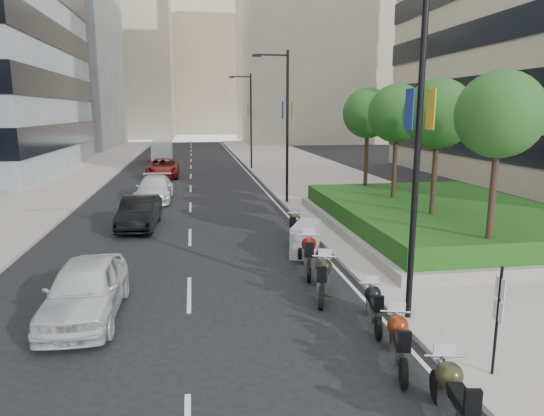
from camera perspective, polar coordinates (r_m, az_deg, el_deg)
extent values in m
plane|color=black|center=(11.86, -2.24, -16.61)|extent=(160.00, 160.00, 0.00)
cube|color=#9E9B93|center=(42.04, 4.94, 3.80)|extent=(10.00, 100.00, 0.15)
cube|color=#9E9B93|center=(42.17, -23.98, 2.89)|extent=(8.00, 100.00, 0.15)
cube|color=silver|center=(41.08, -2.26, 3.56)|extent=(0.12, 100.00, 0.01)
cube|color=silver|center=(40.78, -9.54, 3.35)|extent=(0.12, 100.00, 0.01)
cube|color=gray|center=(84.09, -26.06, 16.68)|extent=(22.00, 26.00, 30.00)
cube|color=#B7AD93|center=(94.17, 5.41, 18.88)|extent=(28.00, 24.00, 36.00)
cube|color=#B7AD93|center=(112.25, -18.59, 16.62)|extent=(26.00, 24.00, 34.00)
cube|color=#B7AD93|center=(131.14, -8.15, 17.11)|extent=(30.00, 24.00, 38.00)
cube|color=gray|center=(23.87, 19.12, -1.90)|extent=(10.00, 14.00, 0.40)
cube|color=#164714|center=(23.75, 19.22, -0.49)|extent=(9.40, 13.40, 0.80)
cylinder|color=#332319|center=(17.65, 24.44, 0.50)|extent=(0.22, 0.22, 4.00)
sphere|color=#195020|center=(17.39, 25.23, 9.93)|extent=(2.80, 2.80, 2.80)
cylinder|color=#332319|center=(21.04, 18.47, 2.53)|extent=(0.22, 0.22, 4.00)
sphere|color=#195020|center=(20.83, 18.97, 10.44)|extent=(2.80, 2.80, 2.80)
cylinder|color=#332319|center=(24.62, 14.18, 3.97)|extent=(0.22, 0.22, 4.00)
sphere|color=#195020|center=(24.43, 14.51, 10.73)|extent=(2.80, 2.80, 2.80)
cylinder|color=#332319|center=(28.31, 10.98, 5.03)|extent=(0.22, 0.22, 4.00)
sphere|color=#195020|center=(28.15, 11.21, 10.91)|extent=(2.80, 2.80, 2.80)
cylinder|color=black|center=(12.73, 16.72, 6.10)|extent=(0.16, 0.16, 9.00)
cube|color=yellow|center=(12.81, 18.15, 10.98)|extent=(0.02, 0.45, 1.00)
cube|color=navy|center=(12.56, 15.83, 11.11)|extent=(0.02, 0.45, 1.00)
cylinder|color=black|center=(28.96, 1.81, 9.24)|extent=(0.16, 0.16, 9.00)
cylinder|color=black|center=(28.95, 0.03, 17.57)|extent=(1.80, 0.10, 0.10)
cube|color=black|center=(28.82, -1.82, 17.49)|extent=(0.50, 0.22, 0.14)
cube|color=yellow|center=(29.00, 2.38, 11.41)|extent=(0.02, 0.45, 1.00)
cube|color=navy|center=(28.89, 1.27, 11.42)|extent=(0.02, 0.45, 1.00)
cylinder|color=black|center=(46.75, -2.48, 10.03)|extent=(0.16, 0.16, 9.00)
cylinder|color=black|center=(46.74, -3.66, 15.17)|extent=(1.80, 0.10, 0.10)
cube|color=black|center=(46.66, -4.80, 15.10)|extent=(0.50, 0.22, 0.14)
cube|color=yellow|center=(46.77, -2.14, 11.38)|extent=(0.02, 0.45, 1.00)
cube|color=navy|center=(46.70, -2.84, 11.37)|extent=(0.02, 0.45, 1.00)
cylinder|color=black|center=(11.21, 24.92, -12.36)|extent=(0.06, 0.06, 2.50)
cube|color=silver|center=(10.93, 25.27, -8.50)|extent=(0.02, 0.32, 0.42)
cube|color=silver|center=(11.10, 25.05, -10.94)|extent=(0.02, 0.32, 0.42)
cylinder|color=black|center=(10.48, 18.89, -19.30)|extent=(0.23, 0.65, 0.64)
cube|color=silver|center=(9.69, 20.68, -20.95)|extent=(0.45, 0.92, 0.43)
sphere|color=#2D2D19|center=(9.77, 20.14, -17.98)|extent=(0.49, 0.49, 0.49)
cube|color=black|center=(9.28, 21.52, -20.20)|extent=(0.42, 0.81, 0.16)
cylinder|color=silver|center=(9.89, 19.68, -16.07)|extent=(0.76, 0.18, 0.05)
cylinder|color=black|center=(10.77, 15.21, -18.26)|extent=(0.29, 0.62, 0.62)
cylinder|color=black|center=(12.16, 14.12, -14.59)|extent=(0.29, 0.62, 0.62)
cube|color=silver|center=(11.34, 14.71, -15.68)|extent=(0.52, 0.89, 0.42)
sphere|color=maroon|center=(11.47, 14.58, -13.26)|extent=(0.48, 0.48, 0.48)
cube|color=black|center=(10.94, 15.01, -14.89)|extent=(0.47, 0.79, 0.16)
cylinder|color=silver|center=(11.63, 14.46, -11.73)|extent=(0.72, 0.25, 0.05)
cylinder|color=black|center=(12.61, 12.40, -13.65)|extent=(0.23, 0.58, 0.57)
cylinder|color=black|center=(13.94, 11.40, -11.11)|extent=(0.23, 0.58, 0.57)
cube|color=silver|center=(13.17, 11.93, -11.77)|extent=(0.44, 0.83, 0.39)
sphere|color=black|center=(13.32, 11.79, -9.87)|extent=(0.44, 0.44, 0.44)
cube|color=black|center=(12.80, 12.18, -11.04)|extent=(0.40, 0.73, 0.15)
cylinder|color=silver|center=(13.48, 11.66, -8.68)|extent=(0.68, 0.19, 0.05)
cylinder|color=black|center=(14.11, 5.80, -10.49)|extent=(0.33, 0.65, 0.65)
cylinder|color=black|center=(15.67, 6.23, -8.24)|extent=(0.33, 0.65, 0.65)
cube|color=silver|center=(14.78, 6.03, -8.73)|extent=(0.59, 0.94, 0.44)
sphere|color=black|center=(14.97, 6.15, -6.85)|extent=(0.50, 0.50, 0.50)
cube|color=black|center=(14.37, 5.97, -7.90)|extent=(0.53, 0.84, 0.17)
cylinder|color=silver|center=(15.17, 6.24, -5.70)|extent=(0.75, 0.30, 0.05)
cylinder|color=black|center=(16.20, 4.38, -7.47)|extent=(0.28, 0.70, 0.69)
cylinder|color=black|center=(17.89, 4.32, -5.64)|extent=(0.28, 0.70, 0.69)
cube|color=silver|center=(16.93, 4.36, -5.96)|extent=(0.54, 0.99, 0.47)
sphere|color=maroon|center=(17.16, 4.37, -4.26)|extent=(0.53, 0.53, 0.53)
cube|color=black|center=(16.51, 4.39, -5.13)|extent=(0.49, 0.88, 0.18)
cylinder|color=silver|center=(17.39, 4.37, -3.22)|extent=(0.81, 0.24, 0.06)
cylinder|color=black|center=(18.48, 3.48, -5.22)|extent=(0.35, 0.59, 0.60)
cylinder|color=black|center=(19.94, 4.40, -3.99)|extent=(0.35, 0.59, 0.60)
cube|color=gray|center=(19.12, 3.97, -3.63)|extent=(1.59, 2.18, 1.21)
cylinder|color=black|center=(20.43, 2.41, -3.54)|extent=(0.31, 0.64, 0.63)
cylinder|color=black|center=(21.99, 2.90, -2.47)|extent=(0.31, 0.64, 0.63)
cube|color=silver|center=(21.12, 2.65, -2.57)|extent=(0.56, 0.91, 0.43)
sphere|color=#2F301B|center=(21.35, 2.76, -1.35)|extent=(0.49, 0.49, 0.49)
cube|color=black|center=(20.75, 2.56, -1.90)|extent=(0.51, 0.81, 0.16)
cylinder|color=silver|center=(21.57, 2.84, -0.62)|extent=(0.73, 0.28, 0.05)
imported|color=silver|center=(14.29, -21.08, -8.93)|extent=(1.92, 4.68, 1.59)
imported|color=black|center=(24.21, -15.31, -0.51)|extent=(1.88, 4.68, 1.51)
imported|color=silver|center=(31.34, -13.66, 2.21)|extent=(2.24, 5.30, 1.52)
imported|color=maroon|center=(42.54, -12.72, 4.62)|extent=(2.68, 5.71, 1.58)
cube|color=silver|center=(55.54, -12.77, 6.52)|extent=(2.18, 5.55, 2.32)
cube|color=silver|center=(53.50, -12.87, 5.74)|extent=(2.12, 1.36, 1.22)
cylinder|color=black|center=(53.70, -13.80, 5.48)|extent=(0.28, 0.77, 0.77)
cylinder|color=black|center=(53.59, -11.91, 5.56)|extent=(0.28, 0.77, 0.77)
cylinder|color=black|center=(57.43, -13.52, 5.86)|extent=(0.28, 0.77, 0.77)
cylinder|color=black|center=(57.32, -11.75, 5.92)|extent=(0.28, 0.77, 0.77)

